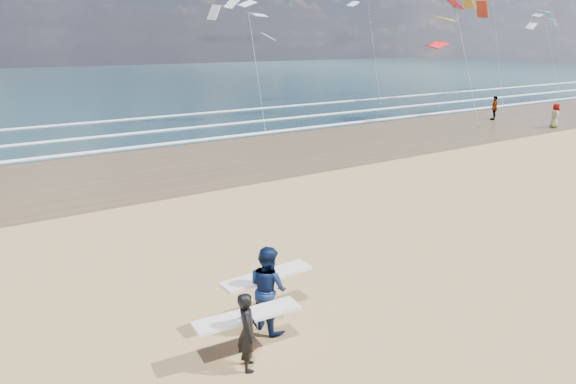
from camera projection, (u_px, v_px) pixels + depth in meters
wet_sand_strip at (390, 133)px, 35.13m from camera, size 220.00×12.00×0.01m
ocean at (139, 81)px, 78.26m from camera, size 220.00×100.00×0.02m
foam_breakers at (305, 115)px, 43.18m from camera, size 220.00×11.70×0.05m
surfer_near at (248, 328)px, 9.95m from camera, size 2.24×1.06×1.62m
surfer_far at (268, 288)px, 11.24m from camera, size 2.21×1.17×1.96m
beachgoer_0 at (555, 116)px, 37.04m from camera, size 1.01×0.99×1.76m
beachgoer_1 at (494, 108)px, 40.65m from camera, size 1.20×0.93×1.90m
kite_0 at (463, 44)px, 38.28m from camera, size 6.60×4.83×10.04m
kite_1 at (254, 51)px, 37.29m from camera, size 5.58×4.71×9.80m
kite_2 at (494, 13)px, 50.44m from camera, size 6.82×4.85×14.94m
kite_4 at (549, 42)px, 62.92m from camera, size 5.54×4.71×10.60m
kite_5 at (372, 34)px, 51.08m from camera, size 5.05×4.65×12.57m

